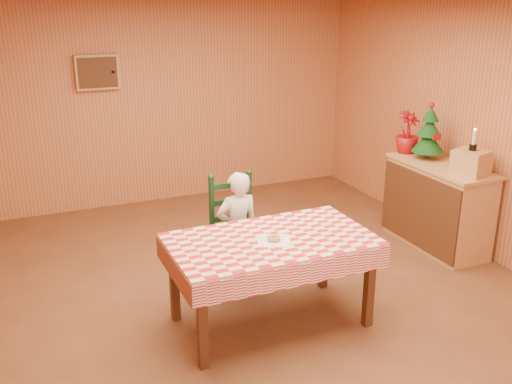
# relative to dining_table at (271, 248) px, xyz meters

# --- Properties ---
(ground) EXTENTS (6.00, 6.00, 0.00)m
(ground) POSITION_rel_dining_table_xyz_m (0.14, 0.42, -0.69)
(ground) COLOR brown
(ground) RESTS_ON ground
(cabin_walls) EXTENTS (5.10, 6.05, 2.65)m
(cabin_walls) POSITION_rel_dining_table_xyz_m (0.14, 0.96, 1.14)
(cabin_walls) COLOR #C67947
(cabin_walls) RESTS_ON ground
(dining_table) EXTENTS (1.66, 0.96, 0.77)m
(dining_table) POSITION_rel_dining_table_xyz_m (0.00, 0.00, 0.00)
(dining_table) COLOR #4E2A15
(dining_table) RESTS_ON ground
(ladder_chair) EXTENTS (0.44, 0.40, 1.08)m
(ladder_chair) POSITION_rel_dining_table_xyz_m (-0.00, 0.79, -0.18)
(ladder_chair) COLOR black
(ladder_chair) RESTS_ON ground
(seated_child) EXTENTS (0.41, 0.27, 1.12)m
(seated_child) POSITION_rel_dining_table_xyz_m (0.00, 0.73, -0.13)
(seated_child) COLOR silver
(seated_child) RESTS_ON ground
(napkin) EXTENTS (0.34, 0.34, 0.00)m
(napkin) POSITION_rel_dining_table_xyz_m (0.00, -0.05, 0.08)
(napkin) COLOR white
(napkin) RESTS_ON dining_table
(donut) EXTENTS (0.13, 0.13, 0.04)m
(donut) POSITION_rel_dining_table_xyz_m (0.00, -0.05, 0.10)
(donut) COLOR #CC9149
(donut) RESTS_ON napkin
(shelf_unit) EXTENTS (0.54, 1.24, 0.93)m
(shelf_unit) POSITION_rel_dining_table_xyz_m (2.33, 0.71, -0.22)
(shelf_unit) COLOR tan
(shelf_unit) RESTS_ON ground
(crate) EXTENTS (0.38, 0.38, 0.25)m
(crate) POSITION_rel_dining_table_xyz_m (2.34, 0.31, 0.37)
(crate) COLOR tan
(crate) RESTS_ON shelf_unit
(christmas_tree) EXTENTS (0.34, 0.34, 0.62)m
(christmas_tree) POSITION_rel_dining_table_xyz_m (2.34, 0.96, 0.52)
(christmas_tree) COLOR #4E2A15
(christmas_tree) RESTS_ON shelf_unit
(flower_arrangement) EXTENTS (0.28, 0.28, 0.47)m
(flower_arrangement) POSITION_rel_dining_table_xyz_m (2.29, 1.26, 0.48)
(flower_arrangement) COLOR maroon
(flower_arrangement) RESTS_ON shelf_unit
(candle_set) EXTENTS (0.07, 0.07, 0.22)m
(candle_set) POSITION_rel_dining_table_xyz_m (2.34, 0.31, 0.56)
(candle_set) COLOR black
(candle_set) RESTS_ON crate
(storage_bin) EXTENTS (0.43, 0.43, 0.37)m
(storage_bin) POSITION_rel_dining_table_xyz_m (2.42, 0.81, -0.50)
(storage_bin) COLOR black
(storage_bin) RESTS_ON ground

